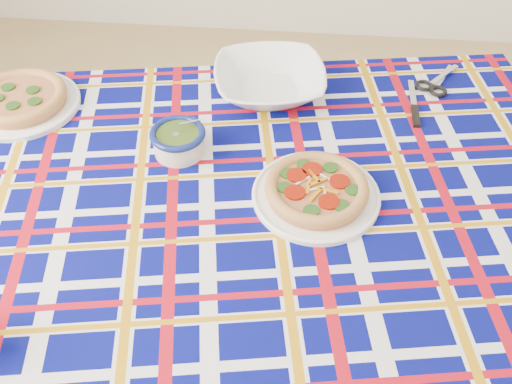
# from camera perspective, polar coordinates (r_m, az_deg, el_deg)

# --- Properties ---
(dining_table) EXTENTS (1.64, 1.18, 0.70)m
(dining_table) POSITION_cam_1_polar(r_m,az_deg,el_deg) (1.26, -1.53, -2.03)
(dining_table) COLOR brown
(dining_table) RESTS_ON floor
(tablecloth) EXTENTS (1.67, 1.21, 0.10)m
(tablecloth) POSITION_cam_1_polar(r_m,az_deg,el_deg) (1.25, -1.55, -1.30)
(tablecloth) COLOR #05095E
(tablecloth) RESTS_ON dining_table
(main_focaccia_plate) EXTENTS (0.33, 0.33, 0.05)m
(main_focaccia_plate) POSITION_cam_1_polar(r_m,az_deg,el_deg) (1.18, 6.09, 0.32)
(main_focaccia_plate) COLOR #AF6A3E
(main_focaccia_plate) RESTS_ON tablecloth
(pesto_bowl) EXTENTS (0.15, 0.15, 0.07)m
(pesto_bowl) POSITION_cam_1_polar(r_m,az_deg,el_deg) (1.29, -7.79, 5.26)
(pesto_bowl) COLOR #263D10
(pesto_bowl) RESTS_ON tablecloth
(serving_bowl) EXTENTS (0.32, 0.32, 0.07)m
(serving_bowl) POSITION_cam_1_polar(r_m,az_deg,el_deg) (1.46, 1.36, 11.02)
(serving_bowl) COLOR white
(serving_bowl) RESTS_ON tablecloth
(second_focaccia_plate) EXTENTS (0.31, 0.31, 0.05)m
(second_focaccia_plate) POSITION_cam_1_polar(r_m,az_deg,el_deg) (1.53, -22.49, 8.67)
(second_focaccia_plate) COLOR #AF6A3E
(second_focaccia_plate) RESTS_ON tablecloth
(table_knife) EXTENTS (0.02, 0.21, 0.01)m
(table_knife) POSITION_cam_1_polar(r_m,az_deg,el_deg) (1.52, 15.40, 9.42)
(table_knife) COLOR silver
(table_knife) RESTS_ON tablecloth
(kitchen_scissors) EXTENTS (0.18, 0.21, 0.02)m
(kitchen_scissors) POSITION_cam_1_polar(r_m,az_deg,el_deg) (1.61, 18.26, 11.01)
(kitchen_scissors) COLOR silver
(kitchen_scissors) RESTS_ON tablecloth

